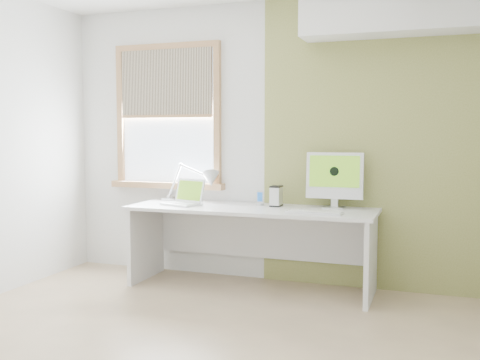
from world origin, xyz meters
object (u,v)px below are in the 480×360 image
at_px(desk, 253,228).
at_px(external_drive, 276,196).
at_px(imac, 335,177).
at_px(laptop, 185,198).
at_px(desk_lamp, 203,182).

relative_size(desk, external_drive, 11.91).
distance_m(desk, imac, 0.86).
relative_size(laptop, imac, 0.80).
relative_size(desk, laptop, 5.51).
xyz_separation_m(desk, laptop, (-0.63, -0.07, 0.25)).
height_order(desk, laptop, laptop).
bearing_deg(desk, desk_lamp, 162.12).
xyz_separation_m(desk_lamp, imac, (1.27, -0.03, 0.08)).
distance_m(external_drive, imac, 0.55).
bearing_deg(imac, external_drive, -173.25).
xyz_separation_m(desk_lamp, laptop, (-0.07, -0.26, -0.13)).
relative_size(desk, imac, 4.43).
height_order(desk_lamp, laptop, desk_lamp).
xyz_separation_m(laptop, imac, (1.34, 0.23, 0.21)).
height_order(desk, external_drive, external_drive).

